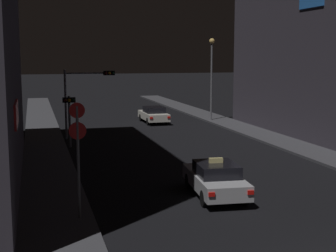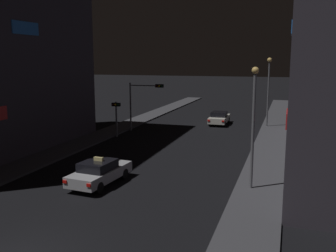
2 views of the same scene
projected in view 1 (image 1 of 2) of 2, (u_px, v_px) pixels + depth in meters
sidewalk_left at (43, 132)px, 37.06m from camera, size 2.59×59.88×0.15m
sidewalk_right at (231, 124)px, 41.10m from camera, size 2.59×59.88×0.15m
taxi at (215, 179)px, 20.19m from camera, size 2.19×4.59×1.62m
far_car at (154, 114)px, 42.36m from camera, size 1.85×4.47×1.42m
traffic_light_overhead at (85, 89)px, 34.17m from camera, size 3.55×0.42×4.81m
traffic_light_left_kerb at (69, 110)px, 30.79m from camera, size 0.80×0.42×3.26m
sign_pole_left at (78, 149)px, 16.76m from camera, size 0.60×0.10×4.04m
street_lamp_far_block at (212, 67)px, 42.72m from camera, size 0.47×0.47×7.11m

